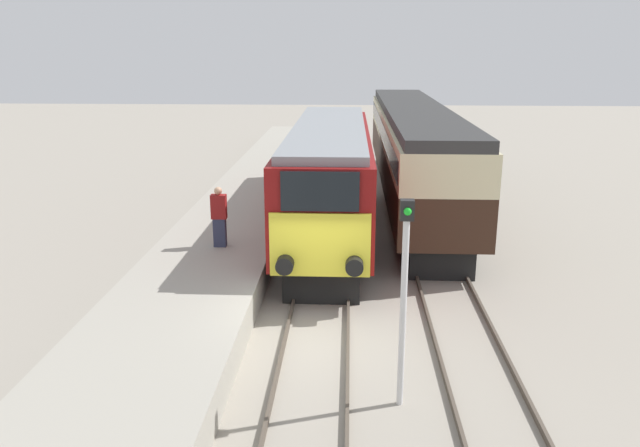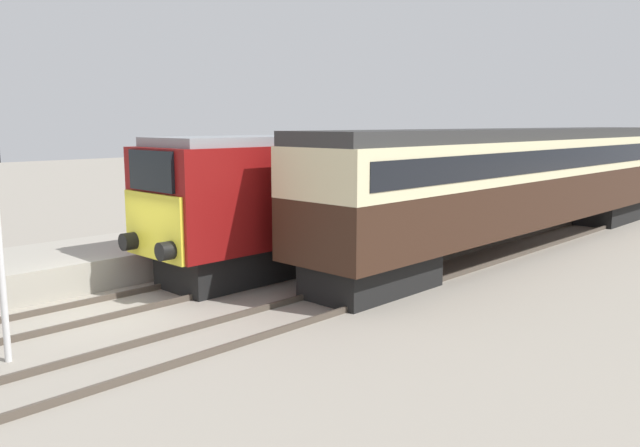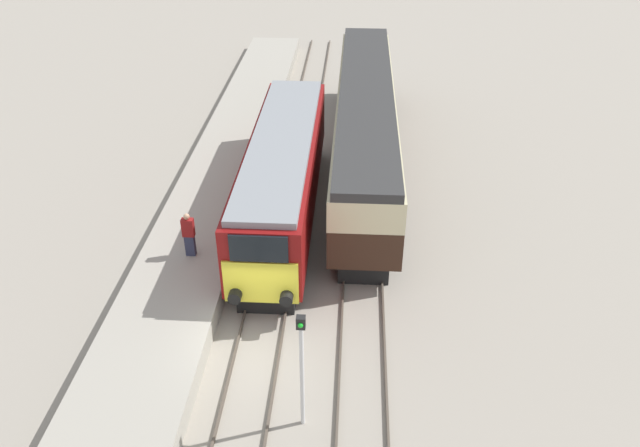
# 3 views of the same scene
# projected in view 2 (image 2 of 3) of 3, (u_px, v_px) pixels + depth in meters

# --- Properties ---
(ground_plane) EXTENTS (120.00, 120.00, 0.00)m
(ground_plane) POSITION_uv_depth(u_px,v_px,m) (98.00, 312.00, 14.29)
(ground_plane) COLOR gray
(platform_left) EXTENTS (3.50, 50.00, 0.82)m
(platform_left) POSITION_uv_depth(u_px,v_px,m) (267.00, 233.00, 22.16)
(platform_left) COLOR #9E998C
(platform_left) RESTS_ON ground_plane
(rails_near_track) EXTENTS (1.51, 60.00, 0.14)m
(rails_near_track) POSITION_uv_depth(u_px,v_px,m) (264.00, 272.00, 17.82)
(rails_near_track) COLOR #4C4238
(rails_near_track) RESTS_ON ground_plane
(rails_far_track) EXTENTS (1.50, 60.00, 0.14)m
(rails_far_track) POSITION_uv_depth(u_px,v_px,m) (353.00, 294.00, 15.48)
(rails_far_track) COLOR #4C4238
(rails_far_track) RESTS_ON ground_plane
(locomotive) EXTENTS (2.70, 13.96, 3.93)m
(locomotive) POSITION_uv_depth(u_px,v_px,m) (341.00, 190.00, 19.81)
(locomotive) COLOR black
(locomotive) RESTS_ON ground_plane
(passenger_carriage) EXTENTS (2.75, 20.34, 4.10)m
(passenger_carriage) POSITION_uv_depth(u_px,v_px,m) (522.00, 176.00, 21.26)
(passenger_carriage) COLOR black
(passenger_carriage) RESTS_ON ground_plane
(person_on_platform) EXTENTS (0.44, 0.26, 1.79)m
(person_on_platform) POSITION_uv_depth(u_px,v_px,m) (182.00, 207.00, 19.21)
(person_on_platform) COLOR #2D334C
(person_on_platform) RESTS_ON platform_left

